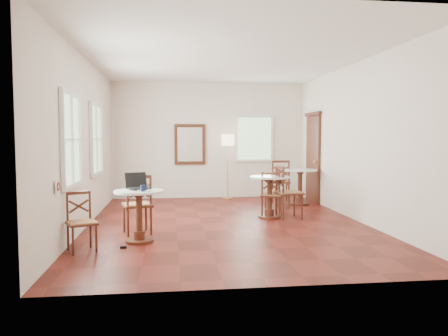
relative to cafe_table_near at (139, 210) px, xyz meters
name	(u,v)px	position (x,y,z in m)	size (l,w,h in m)	color
ground	(226,223)	(1.49, 1.31, -0.49)	(7.00, 7.00, 0.00)	#56150E
room_shell	(221,121)	(1.43, 1.58, 1.40)	(5.02, 7.02, 3.01)	silver
cafe_table_near	(139,210)	(0.00, 0.00, 0.00)	(0.75, 0.75, 0.79)	#4A1F12
cafe_table_mid	(270,192)	(2.41, 1.72, 0.02)	(0.78, 0.78, 0.82)	#4A1F12
cafe_table_back	(300,183)	(3.49, 3.27, 0.03)	(0.79, 0.79, 0.84)	#4A1F12
chair_near_a	(137,204)	(-0.07, 0.58, 0.00)	(0.55, 0.55, 0.98)	#4A1F12
chair_near_b	(81,222)	(-0.76, -0.43, -0.08)	(0.50, 0.50, 0.82)	#4A1F12
chair_mid_a	(272,195)	(2.47, 1.77, -0.04)	(0.55, 0.55, 0.91)	#4A1F12
chair_mid_b	(288,192)	(2.75, 1.64, 0.02)	(0.52, 0.52, 1.02)	#4A1F12
chair_back_a	(280,181)	(3.13, 3.74, 0.03)	(0.53, 0.53, 1.03)	#4A1F12
chair_back_b	(280,191)	(2.88, 2.75, -0.08)	(0.53, 0.53, 0.82)	#4A1F12
floor_lamp	(228,144)	(1.94, 4.46, 0.92)	(0.32, 0.32, 1.66)	#BF8C3F
laptop	(137,185)	(-0.04, 0.24, 0.36)	(0.42, 0.39, 0.24)	black
mouse	(135,190)	(-0.05, -0.05, 0.32)	(0.09, 0.06, 0.03)	black
navy_mug	(143,188)	(0.07, -0.13, 0.35)	(0.12, 0.08, 0.09)	#0F1234
water_glass	(149,187)	(0.15, -0.10, 0.36)	(0.07, 0.07, 0.11)	white
power_adapter	(123,247)	(-0.21, -0.35, -0.47)	(0.09, 0.05, 0.04)	black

